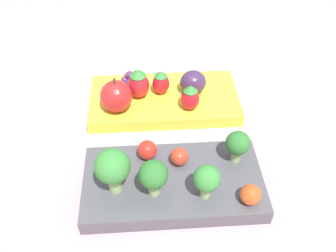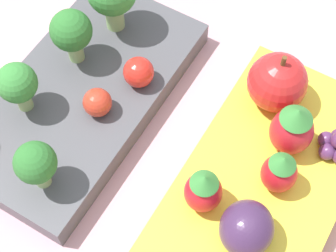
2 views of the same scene
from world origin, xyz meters
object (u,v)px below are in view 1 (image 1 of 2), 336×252
Objects in this scene: strawberry_1 at (161,82)px; grape_cluster at (130,79)px; cherry_tomato_1 at (251,195)px; cherry_tomato_2 at (178,157)px; broccoli_floret_1 at (207,179)px; plum at (193,82)px; strawberry_2 at (190,98)px; bento_box_fruit at (164,100)px; broccoli_floret_0 at (238,144)px; strawberry_0 at (138,83)px; apple at (116,96)px; cherry_tomato_0 at (147,150)px; broccoli_floret_3 at (153,176)px; broccoli_floret_2 at (112,167)px; bento_box_savoury at (173,183)px.

strawberry_1 is 1.36× the size of grape_cluster.
cherry_tomato_1 reaches higher than cherry_tomato_2.
broccoli_floret_1 reaches higher than plum.
strawberry_2 is at bearing 134.24° from grape_cluster.
cherry_tomato_2 is 0.55× the size of strawberry_2.
strawberry_2 is (-0.03, 0.04, 0.03)m from bento_box_fruit.
broccoli_floret_0 is at bearing 104.76° from strawberry_2.
broccoli_floret_0 reaches higher than strawberry_2.
apple is at bearing 31.27° from strawberry_0.
cherry_tomato_2 is at bearing 67.66° from plum.
broccoli_floret_0 is at bearing 164.63° from cherry_tomato_0.
cherry_tomato_2 is 0.46× the size of strawberry_0.
apple is (0.13, -0.14, -0.01)m from broccoli_floret_0.
cherry_tomato_2 is at bearing 67.36° from strawberry_2.
broccoli_floret_1 reaches higher than bento_box_fruit.
bento_box_fruit is at bearing -49.95° from strawberry_2.
broccoli_floret_3 is 0.22m from grape_cluster.
grape_cluster is at bearing -90.40° from cherry_tomato_0.
strawberry_1 is at bearing -117.96° from broccoli_floret_2.
broccoli_floret_1 is at bearing 102.66° from strawberry_0.
strawberry_1 is at bearing -75.19° from cherry_tomato_1.
cherry_tomato_0 is at bearing 103.94° from apple.
strawberry_0 reaches higher than grape_cluster.
broccoli_floret_2 is 0.22m from plum.
cherry_tomato_2 reaches higher than grape_cluster.
grape_cluster is (0.05, -0.04, 0.02)m from bento_box_fruit.
cherry_tomato_1 is (-0.05, 0.02, -0.02)m from broccoli_floret_1.
bento_box_fruit is at bearing -168.61° from apple.
broccoli_floret_2 is at bearing -19.77° from broccoli_floret_3.
bento_box_fruit is 0.05m from plum.
bento_box_fruit is 0.20m from broccoli_floret_2.
broccoli_floret_1 is at bearing 102.85° from grape_cluster.
cherry_tomato_2 is at bearing -47.88° from cherry_tomato_1.
broccoli_floret_3 reaches higher than bento_box_savoury.
broccoli_floret_2 is 0.16m from cherry_tomato_1.
apple reaches higher than strawberry_1.
strawberry_2 is 0.04m from plum.
cherry_tomato_0 is 0.04m from cherry_tomato_2.
strawberry_0 reaches higher than cherry_tomato_0.
plum is (-0.08, 0.01, -0.01)m from strawberry_0.
apple is at bearing -97.75° from broccoli_floret_2.
cherry_tomato_1 is at bearing 137.97° from cherry_tomato_0.
bento_box_fruit is 4.68× the size of broccoli_floret_3.
cherry_tomato_0 reaches higher than grape_cluster.
broccoli_floret_1 is 0.87× the size of apple.
cherry_tomato_1 is 0.59× the size of strawberry_2.
cherry_tomato_1 is at bearing 85.17° from broccoli_floret_0.
apple is at bearing -63.45° from cherry_tomato_2.
cherry_tomato_1 reaches higher than grape_cluster.
strawberry_2 is at bearing -82.08° from cherry_tomato_1.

